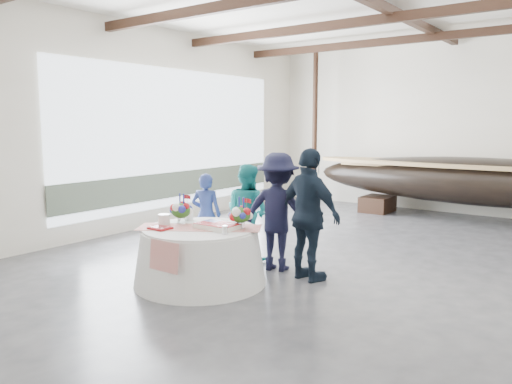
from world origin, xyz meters
The scene contains 12 objects.
floor centered at (0.00, 0.00, 0.00)m, with size 10.00×12.00×0.01m, color #3D3D42.
wall_back centered at (0.00, 6.00, 2.25)m, with size 10.00×0.02×4.50m, color silver.
wall_left centered at (-5.00, 0.00, 2.25)m, with size 0.02×12.00×4.50m, color silver.
pavilion_structure centered at (0.00, 0.85, 4.00)m, with size 9.80×11.76×4.50m.
open_bay centered at (-4.95, 1.00, 1.83)m, with size 0.03×7.00×3.20m.
longboat_display centered at (0.93, 4.98, 0.99)m, with size 8.27×1.65×1.55m.
banquet_table centered at (-1.29, -2.29, 0.42)m, with size 1.94×1.94×0.83m.
tabletop_items centered at (-1.28, -2.16, 0.98)m, with size 1.81×1.42×0.40m.
guest_woman_blue centered at (-2.27, -1.06, 0.74)m, with size 0.54×0.35×1.47m, color navy.
guest_woman_teal centered at (-1.52, -0.84, 0.83)m, with size 0.81×0.63×1.66m, color teal.
guest_man_left centered at (-0.76, -1.04, 0.94)m, with size 1.22×0.70×1.89m, color black.
guest_man_right centered at (-0.07, -1.23, 0.99)m, with size 1.16×0.48×1.99m, color black.
Camera 1 is at (3.58, -7.58, 2.34)m, focal length 35.00 mm.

